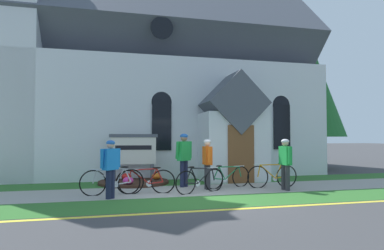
{
  "coord_description": "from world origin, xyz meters",
  "views": [
    {
      "loc": [
        -2.36,
        -8.65,
        1.65
      ],
      "look_at": [
        0.63,
        3.56,
        2.12
      ],
      "focal_mm": 31.25,
      "sensor_mm": 36.0,
      "label": 1
    }
  ],
  "objects_px": {
    "bicycle_black": "(272,176)",
    "bicycle_silver": "(113,182)",
    "bicycle_red": "(227,177)",
    "cyclist_in_red_jersey": "(285,161)",
    "cyclist_in_blue_jersey": "(184,155)",
    "cyclist_in_orange_jersey": "(207,160)",
    "cyclist_in_white_jersey": "(110,165)",
    "bicycle_white": "(146,181)",
    "roadside_conifer": "(315,94)",
    "church_sign": "(134,151)",
    "bicycle_yellow": "(200,180)"
  },
  "relations": [
    {
      "from": "bicycle_black",
      "to": "bicycle_silver",
      "type": "distance_m",
      "value": 5.16
    },
    {
      "from": "bicycle_black",
      "to": "bicycle_silver",
      "type": "height_order",
      "value": "bicycle_silver"
    },
    {
      "from": "bicycle_red",
      "to": "cyclist_in_red_jersey",
      "type": "height_order",
      "value": "cyclist_in_red_jersey"
    },
    {
      "from": "cyclist_in_blue_jersey",
      "to": "cyclist_in_orange_jersey",
      "type": "relative_size",
      "value": 1.11
    },
    {
      "from": "cyclist_in_white_jersey",
      "to": "bicycle_red",
      "type": "bearing_deg",
      "value": 16.83
    },
    {
      "from": "bicycle_black",
      "to": "cyclist_in_orange_jersey",
      "type": "height_order",
      "value": "cyclist_in_orange_jersey"
    },
    {
      "from": "bicycle_black",
      "to": "bicycle_red",
      "type": "relative_size",
      "value": 1.03
    },
    {
      "from": "bicycle_white",
      "to": "bicycle_silver",
      "type": "relative_size",
      "value": 0.95
    },
    {
      "from": "cyclist_in_orange_jersey",
      "to": "roadside_conifer",
      "type": "relative_size",
      "value": 0.25
    },
    {
      "from": "bicycle_red",
      "to": "cyclist_in_white_jersey",
      "type": "xyz_separation_m",
      "value": [
        -3.74,
        -1.13,
        0.55
      ]
    },
    {
      "from": "bicycle_black",
      "to": "roadside_conifer",
      "type": "distance_m",
      "value": 8.46
    },
    {
      "from": "church_sign",
      "to": "cyclist_in_orange_jersey",
      "type": "bearing_deg",
      "value": -45.45
    },
    {
      "from": "bicycle_silver",
      "to": "roadside_conifer",
      "type": "distance_m",
      "value": 12.49
    },
    {
      "from": "bicycle_silver",
      "to": "cyclist_in_orange_jersey",
      "type": "distance_m",
      "value": 2.99
    },
    {
      "from": "cyclist_in_white_jersey",
      "to": "cyclist_in_blue_jersey",
      "type": "distance_m",
      "value": 2.89
    },
    {
      "from": "bicycle_white",
      "to": "cyclist_in_blue_jersey",
      "type": "xyz_separation_m",
      "value": [
        1.36,
        0.98,
        0.69
      ]
    },
    {
      "from": "bicycle_black",
      "to": "bicycle_yellow",
      "type": "bearing_deg",
      "value": -169.64
    },
    {
      "from": "bicycle_yellow",
      "to": "cyclist_in_red_jersey",
      "type": "distance_m",
      "value": 2.78
    },
    {
      "from": "bicycle_silver",
      "to": "cyclist_in_orange_jersey",
      "type": "xyz_separation_m",
      "value": [
        2.93,
        0.33,
        0.54
      ]
    },
    {
      "from": "bicycle_silver",
      "to": "cyclist_in_blue_jersey",
      "type": "bearing_deg",
      "value": 23.79
    },
    {
      "from": "church_sign",
      "to": "bicycle_silver",
      "type": "bearing_deg",
      "value": -106.69
    },
    {
      "from": "cyclist_in_orange_jersey",
      "to": "cyclist_in_red_jersey",
      "type": "distance_m",
      "value": 2.44
    },
    {
      "from": "bicycle_white",
      "to": "cyclist_in_orange_jersey",
      "type": "height_order",
      "value": "cyclist_in_orange_jersey"
    },
    {
      "from": "cyclist_in_white_jersey",
      "to": "roadside_conifer",
      "type": "relative_size",
      "value": 0.25
    },
    {
      "from": "bicycle_yellow",
      "to": "bicycle_red",
      "type": "distance_m",
      "value": 1.36
    },
    {
      "from": "bicycle_white",
      "to": "bicycle_silver",
      "type": "distance_m",
      "value": 0.96
    },
    {
      "from": "bicycle_black",
      "to": "roadside_conifer",
      "type": "relative_size",
      "value": 0.28
    },
    {
      "from": "cyclist_in_blue_jersey",
      "to": "bicycle_silver",
      "type": "bearing_deg",
      "value": -156.21
    },
    {
      "from": "cyclist_in_white_jersey",
      "to": "cyclist_in_blue_jersey",
      "type": "relative_size",
      "value": 0.89
    },
    {
      "from": "bicycle_silver",
      "to": "cyclist_in_blue_jersey",
      "type": "relative_size",
      "value": 1.02
    },
    {
      "from": "bicycle_black",
      "to": "cyclist_in_red_jersey",
      "type": "distance_m",
      "value": 0.86
    },
    {
      "from": "bicycle_yellow",
      "to": "bicycle_red",
      "type": "bearing_deg",
      "value": 33.72
    },
    {
      "from": "church_sign",
      "to": "bicycle_yellow",
      "type": "height_order",
      "value": "church_sign"
    },
    {
      "from": "bicycle_silver",
      "to": "roadside_conifer",
      "type": "relative_size",
      "value": 0.29
    },
    {
      "from": "bicycle_red",
      "to": "roadside_conifer",
      "type": "bearing_deg",
      "value": 37.43
    },
    {
      "from": "cyclist_in_red_jersey",
      "to": "roadside_conifer",
      "type": "xyz_separation_m",
      "value": [
        5.23,
        6.15,
        3.06
      ]
    },
    {
      "from": "cyclist_in_white_jersey",
      "to": "bicycle_silver",
      "type": "bearing_deg",
      "value": 84.06
    },
    {
      "from": "church_sign",
      "to": "bicycle_white",
      "type": "relative_size",
      "value": 1.03
    },
    {
      "from": "bicycle_white",
      "to": "bicycle_black",
      "type": "bearing_deg",
      "value": 2.81
    },
    {
      "from": "bicycle_black",
      "to": "cyclist_in_red_jersey",
      "type": "xyz_separation_m",
      "value": [
        0.11,
        -0.66,
        0.55
      ]
    },
    {
      "from": "bicycle_black",
      "to": "roadside_conifer",
      "type": "bearing_deg",
      "value": 45.83
    },
    {
      "from": "bicycle_white",
      "to": "cyclist_in_white_jersey",
      "type": "height_order",
      "value": "cyclist_in_white_jersey"
    },
    {
      "from": "bicycle_silver",
      "to": "cyclist_in_orange_jersey",
      "type": "relative_size",
      "value": 1.14
    },
    {
      "from": "cyclist_in_blue_jersey",
      "to": "roadside_conifer",
      "type": "xyz_separation_m",
      "value": [
        8.17,
        4.72,
        2.93
      ]
    },
    {
      "from": "church_sign",
      "to": "cyclist_in_orange_jersey",
      "type": "height_order",
      "value": "church_sign"
    },
    {
      "from": "bicycle_yellow",
      "to": "bicycle_silver",
      "type": "relative_size",
      "value": 0.91
    },
    {
      "from": "cyclist_in_white_jersey",
      "to": "cyclist_in_orange_jersey",
      "type": "relative_size",
      "value": 0.99
    },
    {
      "from": "cyclist_in_white_jersey",
      "to": "roadside_conifer",
      "type": "distance_m",
      "value": 12.69
    },
    {
      "from": "cyclist_in_blue_jersey",
      "to": "roadside_conifer",
      "type": "height_order",
      "value": "roadside_conifer"
    },
    {
      "from": "cyclist_in_blue_jersey",
      "to": "cyclist_in_orange_jersey",
      "type": "xyz_separation_m",
      "value": [
        0.61,
        -0.7,
        -0.13
      ]
    }
  ]
}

